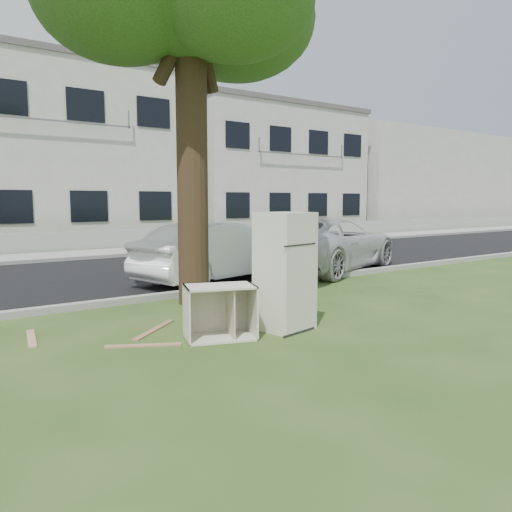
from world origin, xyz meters
TOP-DOWN VIEW (x-y plane):
  - ground at (0.00, 0.00)m, footprint 120.00×120.00m
  - road at (0.00, 6.00)m, footprint 120.00×7.00m
  - kerb_near at (0.00, 2.45)m, footprint 120.00×0.18m
  - kerb_far at (0.00, 9.55)m, footprint 120.00×0.18m
  - sidewalk at (0.00, 11.00)m, footprint 120.00×2.80m
  - low_wall at (0.00, 12.60)m, footprint 120.00×0.15m
  - townhouse_center at (0.00, 17.50)m, footprint 11.22×8.16m
  - townhouse_right at (12.00, 17.50)m, footprint 10.20×8.16m
  - filler_right at (26.00, 18.00)m, footprint 16.00×9.00m
  - fridge at (-0.20, -0.54)m, footprint 0.80×0.76m
  - cabinet at (-1.21, -0.42)m, footprint 1.06×0.84m
  - plank_a at (-1.76, 0.46)m, footprint 0.93×0.78m
  - plank_b at (-2.20, -0.18)m, footprint 0.89×0.53m
  - plank_c at (-3.28, 0.98)m, footprint 0.25×0.91m
  - car_center at (1.25, 3.68)m, footprint 4.32×2.40m
  - car_right at (4.57, 3.61)m, footprint 5.44×3.85m

SIDE VIEW (x-z plane):
  - ground at x=0.00m, z-range 0.00..0.00m
  - kerb_near at x=0.00m, z-range -0.06..0.06m
  - kerb_far at x=0.00m, z-range -0.06..0.06m
  - road at x=0.00m, z-range 0.00..0.01m
  - sidewalk at x=0.00m, z-range 0.00..0.01m
  - plank_a at x=-1.76m, z-range 0.00..0.02m
  - plank_b at x=-2.20m, z-range 0.00..0.02m
  - plank_c at x=-3.28m, z-range 0.00..0.02m
  - low_wall at x=0.00m, z-range 0.00..0.70m
  - cabinet at x=-1.21m, z-range 0.00..0.72m
  - car_center at x=1.25m, z-range 0.00..1.35m
  - car_right at x=4.57m, z-range 0.00..1.38m
  - fridge at x=-0.20m, z-range 0.00..1.67m
  - filler_right at x=26.00m, z-range 0.00..6.40m
  - townhouse_right at x=12.00m, z-range 0.00..6.84m
  - townhouse_center at x=0.00m, z-range 0.00..7.44m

